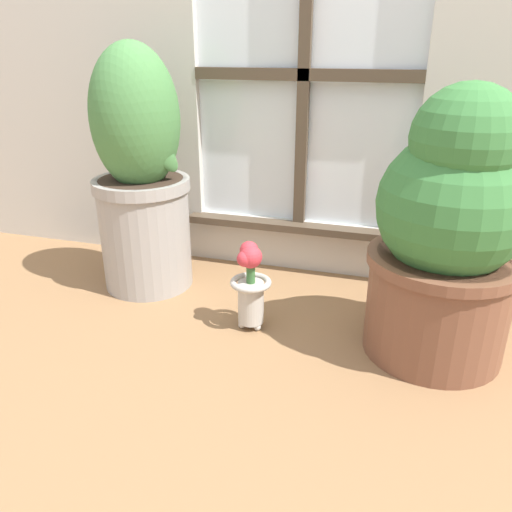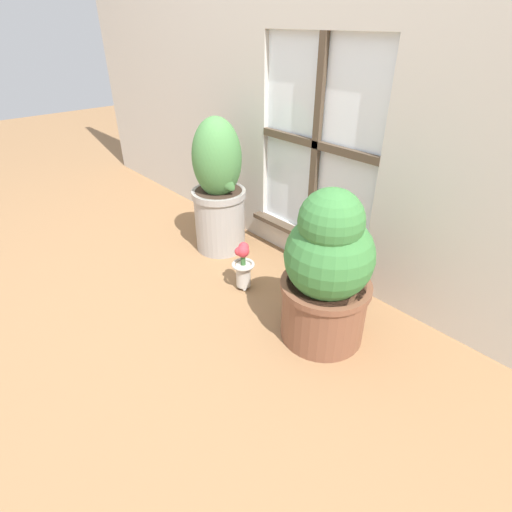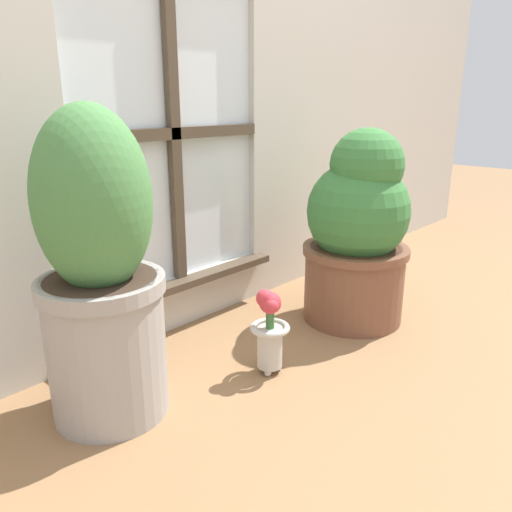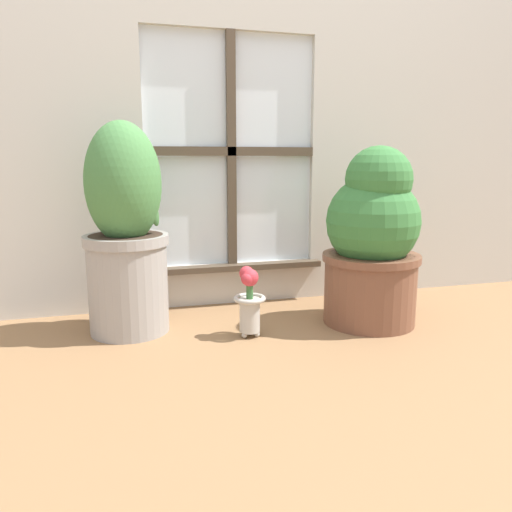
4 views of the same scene
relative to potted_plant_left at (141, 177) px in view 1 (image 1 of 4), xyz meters
The scene contains 4 objects.
ground_plane 0.65m from the potted_plant_left, 36.15° to the right, with size 10.00×10.00×0.00m, color olive.
potted_plant_left is the anchor object (origin of this frame).
potted_plant_right 0.89m from the potted_plant_left, ahead, with size 0.36×0.36×0.66m.
flower_vase 0.49m from the potted_plant_left, 22.84° to the right, with size 0.11×0.11×0.25m.
Camera 1 is at (0.33, -0.99, 0.72)m, focal length 35.00 mm.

